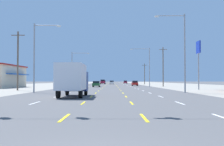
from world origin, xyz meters
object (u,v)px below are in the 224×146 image
object	(u,v)px
hatchback_center_turn_far	(111,82)
suv_inner_left_farther	(102,82)
hatchback_far_right_midfar	(134,83)
streetlight_left_row_0	(36,53)
hatchback_inner_left_farthest	(103,82)
pole_sign_right_row_1	(198,53)
suv_far_left_near	(81,83)
hatchback_far_right_distant_a	(125,82)
box_truck_inner_left_nearest	(72,78)
streetlight_right_row_0	(181,47)
streetlight_left_row_1	(73,66)
streetlight_right_row_1	(147,64)
sedan_inner_left_mid	(96,84)

from	to	relation	value
hatchback_center_turn_far	suv_inner_left_farther	distance (m)	5.91
hatchback_far_right_midfar	streetlight_left_row_0	distance (m)	47.02
hatchback_inner_left_farthest	pole_sign_right_row_1	size ratio (longest dim) A/B	0.45
suv_far_left_near	suv_inner_left_farther	xyz separation A→B (m)	(3.19, 52.42, 0.00)
hatchback_center_turn_far	hatchback_far_right_distant_a	distance (m)	23.63
box_truck_inner_left_nearest	suv_far_left_near	xyz separation A→B (m)	(-3.31, 36.73, -0.81)
streetlight_left_row_0	streetlight_right_row_0	bearing A→B (deg)	0.00
suv_far_left_near	streetlight_left_row_1	bearing A→B (deg)	115.37
pole_sign_right_row_1	streetlight_right_row_1	world-z (taller)	streetlight_right_row_1
streetlight_left_row_1	sedan_inner_left_mid	bearing A→B (deg)	-24.02
hatchback_far_right_distant_a	streetlight_left_row_1	xyz separation A→B (m)	(-16.70, -64.84, 4.55)
hatchback_center_turn_far	suv_inner_left_farther	bearing A→B (deg)	131.41
streetlight_left_row_0	hatchback_center_turn_far	bearing A→B (deg)	82.48
sedan_inner_left_mid	streetlight_left_row_1	world-z (taller)	streetlight_left_row_1
suv_inner_left_farther	hatchback_inner_left_farthest	bearing A→B (deg)	89.88
hatchback_center_turn_far	hatchback_far_right_midfar	bearing A→B (deg)	-77.78
suv_far_left_near	streetlight_left_row_1	distance (m)	7.71
pole_sign_right_row_1	streetlight_left_row_0	distance (m)	28.25
suv_far_left_near	hatchback_center_turn_far	size ratio (longest dim) A/B	1.26
hatchback_center_turn_far	streetlight_left_row_1	distance (m)	43.59
hatchback_far_right_distant_a	streetlight_left_row_1	distance (m)	67.11
hatchback_far_right_midfar	hatchback_far_right_distant_a	size ratio (longest dim) A/B	1.00
streetlight_right_row_0	hatchback_far_right_distant_a	bearing A→B (deg)	91.56
pole_sign_right_row_1	sedan_inner_left_mid	bearing A→B (deg)	135.64
box_truck_inner_left_nearest	streetlight_right_row_1	world-z (taller)	streetlight_right_row_1
suv_far_left_near	streetlight_left_row_1	size ratio (longest dim) A/B	0.54
streetlight_left_row_1	hatchback_far_right_distant_a	bearing A→B (deg)	75.56
hatchback_far_right_distant_a	sedan_inner_left_mid	bearing A→B (deg)	-98.99
suv_far_left_near	hatchback_far_right_midfar	distance (m)	21.22
suv_far_left_near	sedan_inner_left_mid	xyz separation A→B (m)	(3.28, 3.09, -0.27)
box_truck_inner_left_nearest	streetlight_right_row_0	world-z (taller)	streetlight_right_row_0
streetlight_right_row_0	streetlight_left_row_1	world-z (taller)	streetlight_right_row_0
hatchback_far_right_distant_a	hatchback_inner_left_farthest	bearing A→B (deg)	-172.17
box_truck_inner_left_nearest	streetlight_right_row_1	xyz separation A→B (m)	(13.17, 42.51, 4.14)
pole_sign_right_row_1	streetlight_right_row_0	world-z (taller)	streetlight_right_row_0
sedan_inner_left_mid	hatchback_far_right_distant_a	xyz separation A→B (m)	(10.68, 67.52, 0.03)
suv_inner_left_farther	streetlight_right_row_0	world-z (taller)	streetlight_right_row_0
suv_far_left_near	hatchback_inner_left_farthest	bearing A→B (deg)	87.33
sedan_inner_left_mid	hatchback_inner_left_farthest	size ratio (longest dim) A/B	1.15
sedan_inner_left_mid	hatchback_center_turn_far	bearing A→B (deg)	85.16
sedan_inner_left_mid	streetlight_right_row_0	size ratio (longest dim) A/B	0.42
suv_far_left_near	streetlight_right_row_0	xyz separation A→B (m)	(16.65, -27.72, 5.08)
box_truck_inner_left_nearest	suv_inner_left_farther	size ratio (longest dim) A/B	1.47
streetlight_right_row_1	hatchback_far_right_midfar	bearing A→B (deg)	103.51
pole_sign_right_row_1	streetlight_left_row_1	xyz separation A→B (m)	(-25.47, 21.71, -1.23)
pole_sign_right_row_1	hatchback_center_turn_far	bearing A→B (deg)	103.75
streetlight_left_row_0	streetlight_left_row_1	world-z (taller)	streetlight_left_row_0
hatchback_inner_left_farthest	hatchback_far_right_distant_a	size ratio (longest dim) A/B	1.00
streetlight_right_row_0	streetlight_right_row_1	xyz separation A→B (m)	(-0.17, 33.49, -0.14)
sedan_inner_left_mid	streetlight_left_row_1	size ratio (longest dim) A/B	0.50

